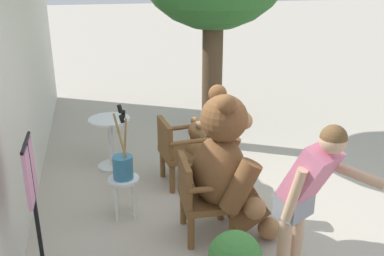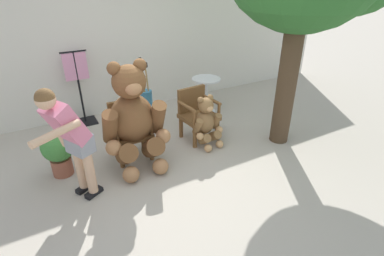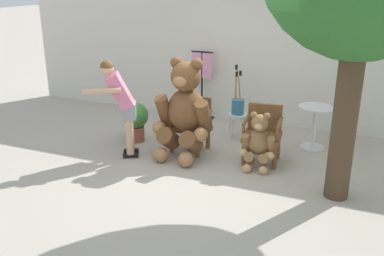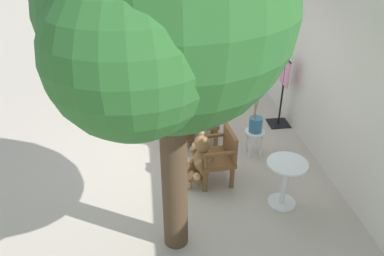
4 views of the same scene
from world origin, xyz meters
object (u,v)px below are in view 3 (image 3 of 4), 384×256
round_side_table (315,123)px  wooden_chair_right (263,132)px  white_stool (237,120)px  potted_plant (136,119)px  wooden_chair_left (192,123)px  teddy_bear_large (185,109)px  clothing_display_stand (202,84)px  teddy_bear_small (259,141)px  person_visitor (121,100)px  brush_bucket (238,105)px

round_side_table → wooden_chair_right: bearing=-129.6°
white_stool → potted_plant: bearing=-154.8°
potted_plant → round_side_table: bearing=15.9°
wooden_chair_left → teddy_bear_large: size_ratio=0.55×
teddy_bear_large → white_stool: (0.56, 1.00, -0.41)m
white_stool → clothing_display_stand: size_ratio=0.34×
white_stool → clothing_display_stand: 1.30m
white_stool → teddy_bear_small: bearing=-58.5°
white_stool → potted_plant: (-1.59, -0.75, 0.04)m
wooden_chair_left → person_visitor: bearing=-143.6°
teddy_bear_large → clothing_display_stand: 1.84m
wooden_chair_right → teddy_bear_small: bearing=-88.0°
teddy_bear_large → potted_plant: teddy_bear_large is taller
teddy_bear_large → clothing_display_stand: (-0.41, 1.79, -0.04)m
brush_bucket → round_side_table: brush_bucket is taller
wooden_chair_right → white_stool: (-0.62, 0.74, -0.11)m
white_stool → brush_bucket: size_ratio=0.54×
potted_plant → clothing_display_stand: clothing_display_stand is taller
teddy_bear_small → person_visitor: 2.17m
white_stool → wooden_chair_left: bearing=-127.0°
teddy_bear_large → brush_bucket: bearing=60.7°
teddy_bear_large → brush_bucket: (0.56, 1.00, -0.13)m
potted_plant → clothing_display_stand: 1.69m
round_side_table → white_stool: bearing=-176.8°
person_visitor → round_side_table: person_visitor is taller
person_visitor → clothing_display_stand: (0.48, 2.18, -0.19)m
white_stool → potted_plant: size_ratio=0.68×
round_side_table → wooden_chair_left: bearing=-156.3°
teddy_bear_small → clothing_display_stand: size_ratio=0.62×
wooden_chair_left → wooden_chair_right: same height
round_side_table → teddy_bear_small: bearing=-121.1°
round_side_table → potted_plant: 2.99m
wooden_chair_right → potted_plant: 2.21m
teddy_bear_small → person_visitor: size_ratio=0.56×
potted_plant → clothing_display_stand: bearing=68.1°
teddy_bear_small → white_stool: teddy_bear_small is taller
teddy_bear_small → clothing_display_stand: bearing=131.4°
wooden_chair_right → clothing_display_stand: (-1.59, 1.52, 0.26)m
brush_bucket → potted_plant: brush_bucket is taller
white_stool → teddy_bear_large: bearing=-119.3°
wooden_chair_left → round_side_table: (1.84, 0.81, -0.01)m
wooden_chair_right → teddy_bear_large: (-1.18, -0.27, 0.30)m
teddy_bear_large → person_visitor: (-0.89, -0.39, 0.15)m
potted_plant → wooden_chair_right: bearing=0.3°
wooden_chair_left → wooden_chair_right: 1.17m
teddy_bear_large → person_visitor: 0.98m
teddy_bear_small → brush_bucket: size_ratio=0.99×
teddy_bear_large → white_stool: size_ratio=3.39×
wooden_chair_right → wooden_chair_left: bearing=180.0°
wooden_chair_left → teddy_bear_small: 1.22m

